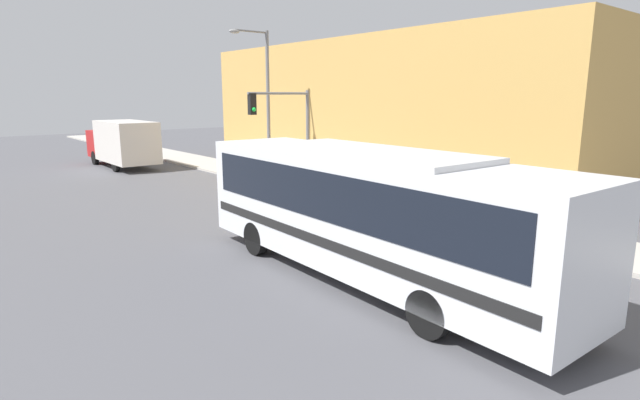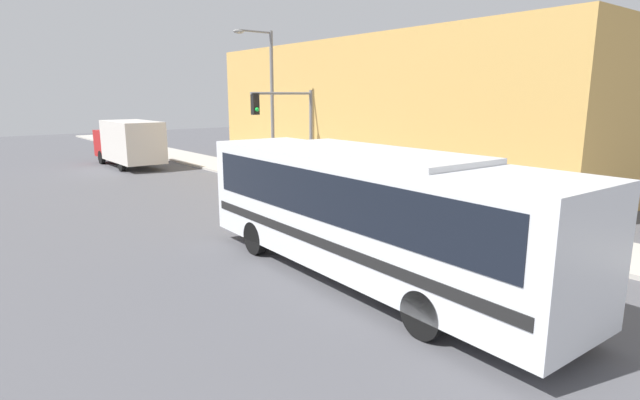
{
  "view_description": "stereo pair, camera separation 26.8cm",
  "coord_description": "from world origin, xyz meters",
  "views": [
    {
      "loc": [
        -9.24,
        -6.11,
        4.52
      ],
      "look_at": [
        0.21,
        5.35,
        1.41
      ],
      "focal_mm": 28.0,
      "sensor_mm": 36.0,
      "label": 1
    },
    {
      "loc": [
        -9.03,
        -6.27,
        4.52
      ],
      "look_at": [
        0.21,
        5.35,
        1.41
      ],
      "focal_mm": 28.0,
      "sensor_mm": 36.0,
      "label": 2
    }
  ],
  "objects": [
    {
      "name": "parking_meter",
      "position": [
        5.1,
        9.92,
        0.94
      ],
      "size": [
        0.14,
        0.14,
        1.17
      ],
      "color": "slate",
      "rests_on": "sidewalk"
    },
    {
      "name": "building_facade",
      "position": [
        10.58,
        12.84,
        3.67
      ],
      "size": [
        6.0,
        23.68,
        7.35
      ],
      "color": "tan",
      "rests_on": "ground_plane"
    },
    {
      "name": "street_lamp",
      "position": [
        5.09,
        15.79,
        4.58
      ],
      "size": [
        2.23,
        0.28,
        7.59
      ],
      "color": "slate",
      "rests_on": "sidewalk"
    },
    {
      "name": "city_bus",
      "position": [
        -0.79,
        2.36,
        1.88
      ],
      "size": [
        2.98,
        11.07,
        3.27
      ],
      "rotation": [
        0.0,
        0.0,
        -0.03
      ],
      "color": "silver",
      "rests_on": "ground_plane"
    },
    {
      "name": "fire_hydrant",
      "position": [
        5.1,
        2.78,
        0.48
      ],
      "size": [
        0.22,
        0.3,
        0.69
      ],
      "color": "red",
      "rests_on": "sidewalk"
    },
    {
      "name": "delivery_truck",
      "position": [
        1.33,
        26.6,
        1.62
      ],
      "size": [
        2.45,
        7.27,
        2.97
      ],
      "color": "silver",
      "rests_on": "ground_plane"
    },
    {
      "name": "ground_plane",
      "position": [
        0.0,
        0.0,
        0.0
      ],
      "size": [
        120.0,
        120.0,
        0.0
      ],
      "primitive_type": "plane",
      "color": "#515156"
    },
    {
      "name": "sidewalk",
      "position": [
        6.04,
        20.0,
        0.07
      ],
      "size": [
        3.08,
        70.0,
        0.13
      ],
      "color": "#B7B2A8",
      "rests_on": "ground_plane"
    },
    {
      "name": "traffic_light_pole",
      "position": [
        4.05,
        12.37,
        3.36
      ],
      "size": [
        3.28,
        0.35,
        4.64
      ],
      "color": "slate",
      "rests_on": "sidewalk"
    },
    {
      "name": "pedestrian_near_corner",
      "position": [
        6.12,
        8.49,
        0.95
      ],
      "size": [
        0.34,
        0.34,
        1.61
      ],
      "color": "slate",
      "rests_on": "sidewalk"
    }
  ]
}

